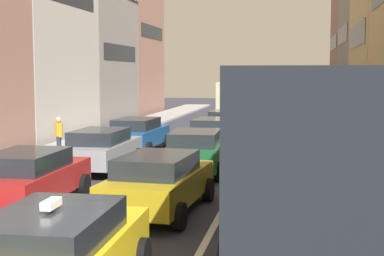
% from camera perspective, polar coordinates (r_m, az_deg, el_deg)
% --- Properties ---
extents(sidewalk_left, '(2.60, 64.00, 0.14)m').
position_cam_1_polar(sidewalk_left, '(28.87, -10.25, -1.25)').
color(sidewalk_left, '#9E9E9E').
rests_on(sidewalk_left, ground).
extents(lane_stripe_left, '(0.16, 60.00, 0.01)m').
position_cam_1_polar(lane_stripe_left, '(27.52, -0.46, -1.63)').
color(lane_stripe_left, silver).
rests_on(lane_stripe_left, ground).
extents(lane_stripe_right, '(0.16, 60.00, 0.01)m').
position_cam_1_polar(lane_stripe_right, '(27.09, 6.62, -1.79)').
color(lane_stripe_right, silver).
rests_on(lane_stripe_right, ground).
extents(building_row_left, '(7.20, 43.90, 14.21)m').
position_cam_1_polar(building_row_left, '(33.40, -17.44, 9.82)').
color(building_row_left, gray).
rests_on(building_row_left, ground).
extents(removalist_box_truck, '(2.73, 7.72, 3.58)m').
position_cam_1_polar(removalist_box_truck, '(10.83, 11.58, -2.51)').
color(removalist_box_truck, navy).
rests_on(removalist_box_truck, ground).
extents(taxi_centre_lane_front, '(2.17, 4.35, 1.66)m').
position_cam_1_polar(taxi_centre_lane_front, '(8.77, -13.62, -12.39)').
color(taxi_centre_lane_front, yellow).
rests_on(taxi_centre_lane_front, ground).
extents(sedan_centre_lane_second, '(2.30, 4.41, 1.49)m').
position_cam_1_polar(sedan_centre_lane_second, '(14.01, -3.38, -5.45)').
color(sedan_centre_lane_second, '#B29319').
rests_on(sedan_centre_lane_second, ground).
extents(wagon_left_lane_second, '(2.15, 4.34, 1.49)m').
position_cam_1_polar(wagon_left_lane_second, '(15.11, -16.26, -4.84)').
color(wagon_left_lane_second, '#A51E1E').
rests_on(wagon_left_lane_second, ground).
extents(hatchback_centre_lane_third, '(2.24, 4.38, 1.49)m').
position_cam_1_polar(hatchback_centre_lane_third, '(19.50, 0.37, -2.29)').
color(hatchback_centre_lane_third, '#19592D').
rests_on(hatchback_centre_lane_third, ground).
extents(sedan_left_lane_third, '(2.08, 4.31, 1.49)m').
position_cam_1_polar(sedan_left_lane_third, '(20.23, -9.23, -2.08)').
color(sedan_left_lane_third, gray).
rests_on(sedan_left_lane_third, ground).
extents(coupe_centre_lane_fourth, '(2.19, 4.36, 1.49)m').
position_cam_1_polar(coupe_centre_lane_fourth, '(24.80, 2.26, -0.60)').
color(coupe_centre_lane_fourth, '#759EB7').
rests_on(coupe_centre_lane_fourth, ground).
extents(sedan_left_lane_fourth, '(2.18, 4.36, 1.49)m').
position_cam_1_polar(sedan_left_lane_fourth, '(24.93, -5.58, -0.59)').
color(sedan_left_lane_fourth, '#194C8C').
rests_on(sedan_left_lane_fourth, ground).
extents(sedan_centre_lane_fifth, '(2.07, 4.31, 1.49)m').
position_cam_1_polar(sedan_centre_lane_fifth, '(29.98, 3.49, 0.48)').
color(sedan_centre_lane_fifth, black).
rests_on(sedan_centre_lane_fifth, ground).
extents(sedan_right_lane_behind_truck, '(2.25, 4.39, 1.49)m').
position_cam_1_polar(sedan_right_lane_behind_truck, '(17.86, 9.85, -3.11)').
color(sedan_right_lane_behind_truck, silver).
rests_on(sedan_right_lane_behind_truck, ground).
extents(bus_mid_queue_primary, '(2.90, 10.53, 2.90)m').
position_cam_1_polar(bus_mid_queue_primary, '(39.71, 5.36, 3.11)').
color(bus_mid_queue_primary, '#BFB793').
rests_on(bus_mid_queue_primary, ground).
extents(pedestrian_mid_sidewalk, '(0.34, 0.53, 1.66)m').
position_cam_1_polar(pedestrian_mid_sidewalk, '(24.03, -13.41, -0.59)').
color(pedestrian_mid_sidewalk, '#262D47').
rests_on(pedestrian_mid_sidewalk, ground).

